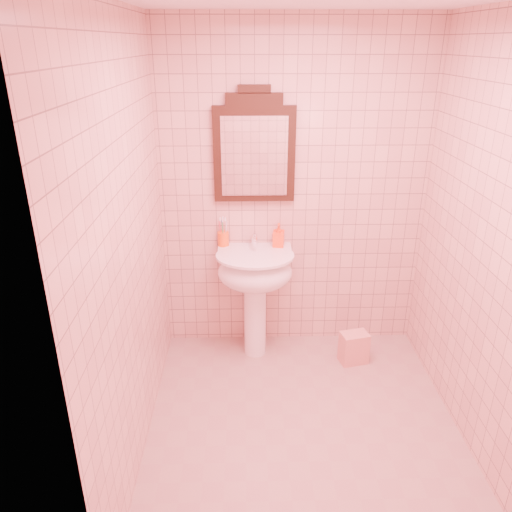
{
  "coord_description": "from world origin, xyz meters",
  "views": [
    {
      "loc": [
        -0.37,
        -2.51,
        2.31
      ],
      "look_at": [
        -0.3,
        0.55,
        0.99
      ],
      "focal_mm": 35.0,
      "sensor_mm": 36.0,
      "label": 1
    }
  ],
  "objects_px": {
    "pedestal_sink": "(255,279)",
    "soap_dispenser": "(279,235)",
    "towel": "(354,348)",
    "mirror": "(254,149)",
    "toothbrush_cup": "(223,239)"
  },
  "relations": [
    {
      "from": "pedestal_sink",
      "to": "toothbrush_cup",
      "type": "distance_m",
      "value": 0.39
    },
    {
      "from": "mirror",
      "to": "soap_dispenser",
      "type": "height_order",
      "value": "mirror"
    },
    {
      "from": "mirror",
      "to": "soap_dispenser",
      "type": "bearing_deg",
      "value": -15.72
    },
    {
      "from": "soap_dispenser",
      "to": "towel",
      "type": "bearing_deg",
      "value": -16.88
    },
    {
      "from": "pedestal_sink",
      "to": "mirror",
      "type": "relative_size",
      "value": 1.05
    },
    {
      "from": "pedestal_sink",
      "to": "soap_dispenser",
      "type": "distance_m",
      "value": 0.38
    },
    {
      "from": "mirror",
      "to": "soap_dispenser",
      "type": "distance_m",
      "value": 0.67
    },
    {
      "from": "mirror",
      "to": "pedestal_sink",
      "type": "bearing_deg",
      "value": -90.0
    },
    {
      "from": "mirror",
      "to": "soap_dispenser",
      "type": "relative_size",
      "value": 4.5
    },
    {
      "from": "mirror",
      "to": "towel",
      "type": "xyz_separation_m",
      "value": [
        0.76,
        -0.34,
        -1.47
      ]
    },
    {
      "from": "soap_dispenser",
      "to": "toothbrush_cup",
      "type": "bearing_deg",
      "value": -174.34
    },
    {
      "from": "mirror",
      "to": "towel",
      "type": "relative_size",
      "value": 3.27
    },
    {
      "from": "toothbrush_cup",
      "to": "soap_dispenser",
      "type": "relative_size",
      "value": 1.09
    },
    {
      "from": "soap_dispenser",
      "to": "towel",
      "type": "xyz_separation_m",
      "value": [
        0.58,
        -0.29,
        -0.83
      ]
    },
    {
      "from": "pedestal_sink",
      "to": "mirror",
      "type": "height_order",
      "value": "mirror"
    }
  ]
}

